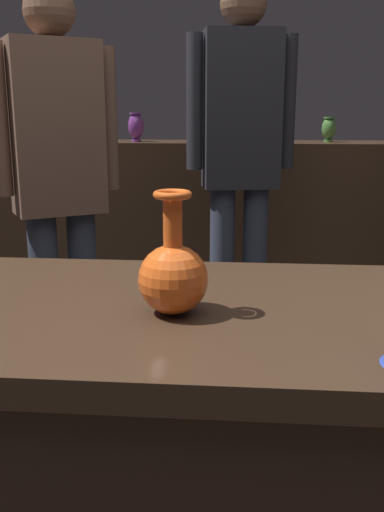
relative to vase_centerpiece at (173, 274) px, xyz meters
name	(u,v)px	position (x,y,z in m)	size (l,w,h in m)	color
display_plinth	(208,491)	(0.06, 0.04, -0.47)	(1.20, 0.64, 0.80)	#382619
back_display_shelf	(230,230)	(0.06, 2.24, -0.38)	(2.60, 0.40, 0.99)	#382619
vase_centerpiece	(173,274)	(0.00, 0.00, 0.00)	(0.12, 0.12, 0.22)	#E55B1E
shelf_vase_center	(232,122)	(0.06, 2.27, 0.22)	(0.12, 0.12, 0.19)	red
shelf_vase_left	(136,126)	(-0.46, 2.18, 0.20)	(0.09, 0.09, 0.15)	#7A388E
shelf_vase_right	(329,128)	(0.58, 2.25, 0.19)	(0.08, 0.08, 0.13)	#477A38
shelf_vase_far_left	(43,133)	(-0.98, 2.19, 0.16)	(0.07, 0.07, 0.14)	#2D429E
visitor_near_left	(58,174)	(-0.56, 1.12, 0.05)	(0.41, 0.32, 1.58)	#333847
visitor_center_back	(240,150)	(0.11, 1.56, 0.12)	(0.46, 0.24, 1.67)	#333847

